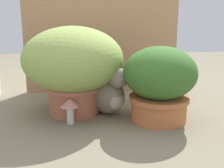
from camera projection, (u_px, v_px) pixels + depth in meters
name	position (u px, v px, depth m)	size (l,w,h in m)	color
ground_plane	(110.00, 117.00, 1.48)	(6.00, 6.00, 0.00)	#786E58
cardboard_backdrop	(101.00, 36.00, 1.92)	(1.11, 0.03, 0.83)	tan
grass_planter	(73.00, 64.00, 1.48)	(0.56, 0.56, 0.50)	#B16145
leafy_planter	(160.00, 82.00, 1.39)	(0.38, 0.38, 0.40)	#C46B3B
cat	(108.00, 93.00, 1.51)	(0.28, 0.38, 0.32)	gray
mushroom_ornament_pink	(70.00, 106.00, 1.36)	(0.10, 0.10, 0.13)	silver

